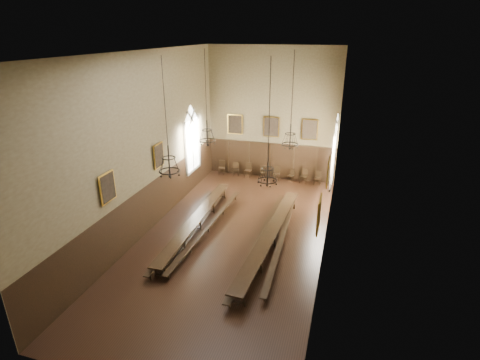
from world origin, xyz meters
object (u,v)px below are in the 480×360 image
at_px(chandelier_back_right, 290,138).
at_px(chair_4, 277,176).
at_px(chandelier_back_left, 207,135).
at_px(chandelier_front_right, 268,172).
at_px(table_left, 197,224).
at_px(bench_right_inner, 261,239).
at_px(chandelier_front_left, 169,164).
at_px(chair_6, 304,179).
at_px(chair_2, 248,173).
at_px(bench_left_outer, 185,227).
at_px(chair_3, 263,174).
at_px(chair_1, 236,171).
at_px(chair_0, 222,170).
at_px(chair_7, 317,180).
at_px(chair_5, 291,178).
at_px(bench_right_outer, 282,239).
at_px(bench_left_inner, 208,228).
at_px(table_right, 270,239).

bearing_deg(chandelier_back_right, chair_4, 106.28).
distance_m(chandelier_back_left, chandelier_front_right, 6.66).
relative_size(table_left, chair_4, 9.60).
distance_m(bench_right_inner, chandelier_front_left, 6.19).
xyz_separation_m(chair_6, chandelier_front_left, (-4.20, -11.40, 4.50)).
distance_m(chair_2, chandelier_back_left, 7.22).
xyz_separation_m(bench_left_outer, chair_4, (3.17, 8.63, 0.03)).
xyz_separation_m(chandelier_back_right, chandelier_front_right, (-0.07, -4.97, -0.05)).
relative_size(table_left, chandelier_back_right, 1.96).
bearing_deg(chandelier_front_right, chair_3, 103.56).
relative_size(bench_left_outer, bench_right_inner, 0.88).
height_order(chair_2, chair_6, chair_6).
xyz_separation_m(bench_left_outer, chair_3, (2.18, 8.66, 0.01)).
relative_size(table_left, chair_1, 9.56).
bearing_deg(chair_6, chair_0, -167.14).
height_order(chair_7, chandelier_back_left, chandelier_back_left).
xyz_separation_m(chair_4, chair_5, (1.01, -0.02, -0.04)).
height_order(bench_right_outer, chandelier_front_left, chandelier_front_left).
bearing_deg(chair_0, bench_right_outer, -64.04).
bearing_deg(chair_5, bench_left_inner, -90.90).
height_order(chair_6, chandelier_back_left, chandelier_back_left).
relative_size(chair_3, chair_5, 1.05).
xyz_separation_m(bench_right_outer, chandelier_front_right, (-0.30, -2.38, 4.37)).
height_order(chair_1, chandelier_front_left, chandelier_front_left).
height_order(table_left, chair_0, chair_0).
xyz_separation_m(chair_1, chair_4, (3.01, -0.01, -0.00)).
xyz_separation_m(chair_3, chandelier_front_left, (-1.30, -11.52, 4.54)).
relative_size(bench_right_inner, chandelier_back_right, 2.16).
bearing_deg(chandelier_back_left, chair_6, 50.58).
bearing_deg(chair_5, chair_3, -162.83).
height_order(table_right, chair_7, chair_7).
xyz_separation_m(bench_left_outer, chair_5, (4.18, 8.61, -0.00)).
bearing_deg(chair_3, bench_left_outer, -118.60).
bearing_deg(chandelier_back_right, chair_5, 96.82).
bearing_deg(chandelier_front_left, chair_5, 73.98).
bearing_deg(chair_4, chair_2, 179.65).
bearing_deg(table_left, chair_0, 100.03).
height_order(chair_1, chair_6, chair_6).
bearing_deg(bench_left_inner, chandelier_back_right, 34.42).
height_order(bench_left_outer, chair_3, chair_3).
relative_size(table_right, chandelier_front_left, 2.15).
bearing_deg(chair_7, table_right, -93.50).
relative_size(table_left, chandelier_back_left, 1.90).
distance_m(bench_left_outer, chair_1, 8.64).
height_order(chair_4, chandelier_back_right, chandelier_back_right).
xyz_separation_m(table_left, chair_0, (-1.47, 8.29, -0.06)).
height_order(bench_right_inner, chair_7, chair_7).
distance_m(bench_left_outer, chair_6, 9.94).
distance_m(bench_right_inner, chair_1, 9.62).
bearing_deg(bench_right_outer, chandelier_back_right, 95.01).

